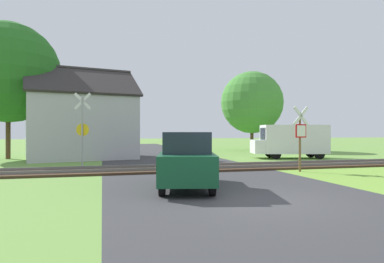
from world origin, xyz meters
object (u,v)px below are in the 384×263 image
house (80,125)px  tree_far (252,102)px  crossing_sign_far (82,126)px  tree_left (8,73)px  stop_sign_near (300,134)px  mail_truck (291,140)px  parked_car (186,160)px

house → tree_far: size_ratio=1.06×
crossing_sign_far → tree_left: tree_left is taller
tree_left → crossing_sign_far: bearing=-53.0°
stop_sign_near → tree_far: bearing=-118.1°
crossing_sign_far → house: 6.16m
stop_sign_near → tree_left: tree_left is taller
mail_truck → stop_sign_near: bearing=165.5°
house → tree_left: 5.70m
crossing_sign_far → house: (-0.47, 6.14, 0.15)m
tree_far → crossing_sign_far: bearing=-140.9°
stop_sign_near → parked_car: (-5.99, -3.00, -0.79)m
tree_left → parked_car: 17.27m
tree_left → tree_far: size_ratio=1.19×
crossing_sign_far → parked_car: 8.46m
house → parked_car: house is taller
stop_sign_near → mail_truck: stop_sign_near is taller
house → tree_far: bearing=9.6°
tree_left → tree_far: 20.60m
crossing_sign_far → mail_truck: bearing=23.9°
house → mail_truck: house is taller
stop_sign_near → crossing_sign_far: 10.59m
tree_far → tree_left: bearing=-164.7°
tree_far → parked_car: size_ratio=1.77×
tree_far → parked_car: 22.94m
parked_car → tree_left: bearing=133.9°
stop_sign_near → mail_truck: bearing=-128.6°
parked_car → mail_truck: bearing=58.6°
tree_far → house: bearing=-158.9°
house → crossing_sign_far: bearing=-97.1°
stop_sign_near → tree_left: bearing=-48.1°
stop_sign_near → mail_truck: 7.93m
stop_sign_near → tree_left: 18.80m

